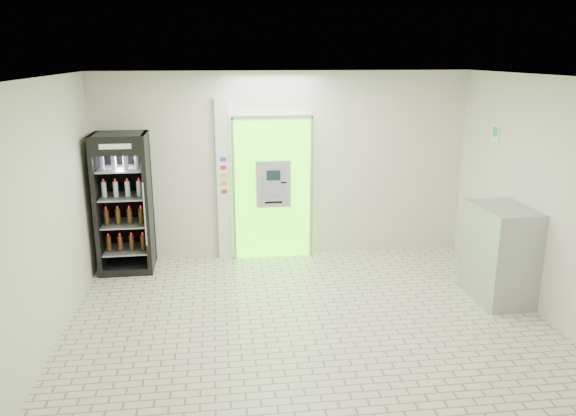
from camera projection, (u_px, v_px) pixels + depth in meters
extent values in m
plane|color=#C0B39F|center=(308.00, 321.00, 7.07)|extent=(6.00, 6.00, 0.00)
plane|color=beige|center=(284.00, 166.00, 9.06)|extent=(6.00, 0.00, 6.00)
plane|color=beige|center=(364.00, 291.00, 4.28)|extent=(6.00, 0.00, 6.00)
plane|color=beige|center=(46.00, 215.00, 6.30)|extent=(0.00, 5.00, 5.00)
plane|color=beige|center=(545.00, 198.00, 7.04)|extent=(0.00, 5.00, 5.00)
plane|color=white|center=(311.00, 77.00, 6.27)|extent=(6.00, 6.00, 0.00)
cube|color=#48E810|center=(273.00, 188.00, 9.06)|extent=(1.20, 0.12, 2.30)
cube|color=gray|center=(272.00, 117.00, 8.69)|extent=(1.28, 0.04, 0.06)
cube|color=gray|center=(234.00, 190.00, 8.92)|extent=(0.04, 0.04, 2.30)
cube|color=gray|center=(312.00, 188.00, 9.07)|extent=(0.04, 0.04, 2.30)
cube|color=black|center=(279.00, 227.00, 9.19)|extent=(0.62, 0.01, 0.67)
cube|color=black|center=(251.00, 138.00, 8.75)|extent=(0.22, 0.01, 0.18)
cube|color=#9DA0A5|center=(273.00, 184.00, 8.93)|extent=(0.55, 0.12, 0.75)
cube|color=black|center=(274.00, 175.00, 8.83)|extent=(0.22, 0.01, 0.16)
cube|color=gray|center=(274.00, 193.00, 8.90)|extent=(0.16, 0.01, 0.12)
cube|color=black|center=(284.00, 183.00, 8.88)|extent=(0.09, 0.01, 0.02)
cube|color=black|center=(274.00, 202.00, 8.94)|extent=(0.28, 0.01, 0.03)
cube|color=silver|center=(224.00, 180.00, 8.94)|extent=(0.22, 0.10, 2.60)
cube|color=#193FB2|center=(223.00, 159.00, 8.80)|extent=(0.09, 0.01, 0.06)
cube|color=red|center=(223.00, 167.00, 8.83)|extent=(0.09, 0.01, 0.06)
cube|color=yellow|center=(224.00, 176.00, 8.87)|extent=(0.09, 0.01, 0.06)
cube|color=orange|center=(224.00, 184.00, 8.90)|extent=(0.09, 0.01, 0.06)
cube|color=red|center=(224.00, 191.00, 8.94)|extent=(0.09, 0.01, 0.06)
cube|color=black|center=(124.00, 203.00, 8.51)|extent=(0.80, 0.73, 2.12)
cube|color=black|center=(127.00, 198.00, 8.83)|extent=(0.80, 0.06, 2.12)
cube|color=#BB090E|center=(115.00, 146.00, 7.93)|extent=(0.78, 0.02, 0.25)
cube|color=white|center=(115.00, 147.00, 7.92)|extent=(0.45, 0.01, 0.07)
cube|color=black|center=(129.00, 265.00, 8.78)|extent=(0.80, 0.73, 0.11)
cylinder|color=gray|center=(145.00, 214.00, 8.21)|extent=(0.02, 0.02, 0.95)
cube|color=gray|center=(128.00, 249.00, 8.71)|extent=(0.68, 0.62, 0.02)
cube|color=gray|center=(126.00, 223.00, 8.60)|extent=(0.68, 0.62, 0.02)
cube|color=gray|center=(123.00, 196.00, 8.49)|extent=(0.68, 0.62, 0.02)
cube|color=gray|center=(121.00, 169.00, 8.37)|extent=(0.68, 0.62, 0.02)
cube|color=#9DA0A5|center=(500.00, 254.00, 7.54)|extent=(0.68, 0.99, 1.30)
cube|color=gray|center=(478.00, 250.00, 7.49)|extent=(0.03, 0.95, 0.01)
cube|color=white|center=(496.00, 134.00, 8.21)|extent=(0.02, 0.22, 0.26)
cube|color=#0C8941|center=(495.00, 132.00, 8.20)|extent=(0.00, 0.14, 0.14)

